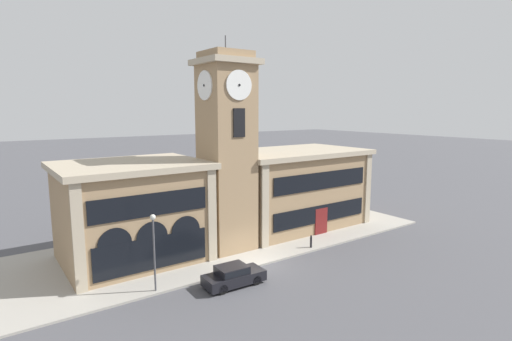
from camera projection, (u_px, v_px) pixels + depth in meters
ground_plane at (261, 266)px, 29.84m from camera, size 300.00×300.00×0.00m
sidewalk_kerb at (217, 242)px, 35.07m from camera, size 39.68×13.01×0.15m
clock_tower at (227, 153)px, 32.39m from camera, size 4.40×4.40×17.33m
town_hall_left_wing at (132, 211)px, 30.69m from camera, size 10.84×8.85×7.67m
town_hall_right_wing at (293, 188)px, 39.97m from camera, size 14.39×8.85×7.65m
parked_car_near at (233, 275)px, 26.54m from camera, size 4.20×1.91×1.39m
street_lamp at (154, 240)px, 25.03m from camera, size 0.36×0.36×5.03m
bollard at (311, 241)px, 33.47m from camera, size 0.18×0.18×1.06m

